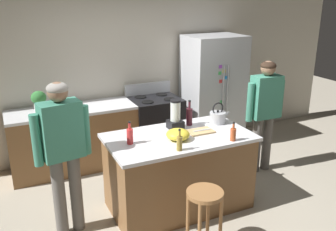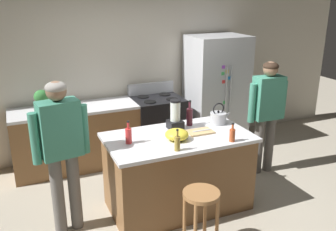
{
  "view_description": "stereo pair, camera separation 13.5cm",
  "coord_description": "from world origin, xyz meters",
  "px_view_note": "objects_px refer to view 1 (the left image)",
  "views": [
    {
      "loc": [
        -1.76,
        -3.48,
        2.49
      ],
      "look_at": [
        0.0,
        0.3,
        1.06
      ],
      "focal_mm": 39.39,
      "sensor_mm": 36.0,
      "label": 1
    },
    {
      "loc": [
        -1.64,
        -3.54,
        2.49
      ],
      "look_at": [
        0.0,
        0.3,
        1.06
      ],
      "focal_mm": 39.39,
      "sensor_mm": 36.0,
      "label": 2
    }
  ],
  "objects_px": {
    "mixing_bowl": "(178,134)",
    "chef_knife": "(202,130)",
    "refrigerator": "(213,92)",
    "kitchen_island": "(179,171)",
    "potted_plant": "(39,100)",
    "bottle_cooking_sauce": "(233,134)",
    "bottle_vinegar": "(179,143)",
    "blender_appliance": "(175,117)",
    "person_by_sink_right": "(265,106)",
    "person_by_island_left": "(63,146)",
    "bottle_soda": "(130,136)",
    "stove_range": "(155,126)",
    "cutting_board": "(201,131)",
    "bottle_wine": "(189,116)",
    "tea_kettle": "(218,117)",
    "bar_stool": "(205,205)"
  },
  "relations": [
    {
      "from": "mixing_bowl",
      "to": "chef_knife",
      "type": "relative_size",
      "value": 1.2
    },
    {
      "from": "refrigerator",
      "to": "mixing_bowl",
      "type": "bearing_deg",
      "value": -131.9
    },
    {
      "from": "kitchen_island",
      "to": "potted_plant",
      "type": "distance_m",
      "value": 2.14
    },
    {
      "from": "bottle_cooking_sauce",
      "to": "chef_knife",
      "type": "relative_size",
      "value": 0.98
    },
    {
      "from": "kitchen_island",
      "to": "chef_knife",
      "type": "xyz_separation_m",
      "value": [
        0.3,
        -0.01,
        0.48
      ]
    },
    {
      "from": "chef_knife",
      "to": "bottle_cooking_sauce",
      "type": "bearing_deg",
      "value": -62.75
    },
    {
      "from": "bottle_cooking_sauce",
      "to": "bottle_vinegar",
      "type": "distance_m",
      "value": 0.65
    },
    {
      "from": "blender_appliance",
      "to": "mixing_bowl",
      "type": "height_order",
      "value": "blender_appliance"
    },
    {
      "from": "potted_plant",
      "to": "mixing_bowl",
      "type": "height_order",
      "value": "potted_plant"
    },
    {
      "from": "person_by_sink_right",
      "to": "potted_plant",
      "type": "xyz_separation_m",
      "value": [
        -2.83,
        1.2,
        0.12
      ]
    },
    {
      "from": "person_by_island_left",
      "to": "chef_knife",
      "type": "bearing_deg",
      "value": -1.88
    },
    {
      "from": "refrigerator",
      "to": "bottle_soda",
      "type": "bearing_deg",
      "value": -142.76
    },
    {
      "from": "stove_range",
      "to": "potted_plant",
      "type": "relative_size",
      "value": 3.65
    },
    {
      "from": "stove_range",
      "to": "mixing_bowl",
      "type": "bearing_deg",
      "value": -104.2
    },
    {
      "from": "cutting_board",
      "to": "chef_knife",
      "type": "height_order",
      "value": "chef_knife"
    },
    {
      "from": "bottle_wine",
      "to": "person_by_sink_right",
      "type": "bearing_deg",
      "value": 3.92
    },
    {
      "from": "mixing_bowl",
      "to": "blender_appliance",
      "type": "bearing_deg",
      "value": 68.67
    },
    {
      "from": "bottle_wine",
      "to": "tea_kettle",
      "type": "bearing_deg",
      "value": -14.29
    },
    {
      "from": "potted_plant",
      "to": "bottle_soda",
      "type": "xyz_separation_m",
      "value": [
        0.75,
        -1.53,
        -0.08
      ]
    },
    {
      "from": "refrigerator",
      "to": "potted_plant",
      "type": "bearing_deg",
      "value": 178.93
    },
    {
      "from": "kitchen_island",
      "to": "potted_plant",
      "type": "xyz_separation_m",
      "value": [
        -1.33,
        1.55,
        0.63
      ]
    },
    {
      "from": "refrigerator",
      "to": "blender_appliance",
      "type": "bearing_deg",
      "value": -135.7
    },
    {
      "from": "bottle_wine",
      "to": "kitchen_island",
      "type": "bearing_deg",
      "value": -135.68
    },
    {
      "from": "bar_stool",
      "to": "stove_range",
      "type": "bearing_deg",
      "value": 78.36
    },
    {
      "from": "bottle_wine",
      "to": "bottle_cooking_sauce",
      "type": "xyz_separation_m",
      "value": [
        0.2,
        -0.65,
        -0.04
      ]
    },
    {
      "from": "bottle_vinegar",
      "to": "person_by_island_left",
      "type": "bearing_deg",
      "value": 159.76
    },
    {
      "from": "refrigerator",
      "to": "chef_knife",
      "type": "height_order",
      "value": "refrigerator"
    },
    {
      "from": "blender_appliance",
      "to": "tea_kettle",
      "type": "xyz_separation_m",
      "value": [
        0.56,
        -0.05,
        -0.07
      ]
    },
    {
      "from": "person_by_island_left",
      "to": "bottle_soda",
      "type": "height_order",
      "value": "person_by_island_left"
    },
    {
      "from": "bottle_cooking_sauce",
      "to": "mixing_bowl",
      "type": "distance_m",
      "value": 0.61
    },
    {
      "from": "refrigerator",
      "to": "cutting_board",
      "type": "distance_m",
      "value": 1.86
    },
    {
      "from": "bar_stool",
      "to": "person_by_island_left",
      "type": "bearing_deg",
      "value": 142.6
    },
    {
      "from": "kitchen_island",
      "to": "refrigerator",
      "type": "height_order",
      "value": "refrigerator"
    },
    {
      "from": "refrigerator",
      "to": "bottle_vinegar",
      "type": "relative_size",
      "value": 7.71
    },
    {
      "from": "person_by_sink_right",
      "to": "cutting_board",
      "type": "relative_size",
      "value": 5.33
    },
    {
      "from": "cutting_board",
      "to": "chef_knife",
      "type": "distance_m",
      "value": 0.02
    },
    {
      "from": "bottle_vinegar",
      "to": "mixing_bowl",
      "type": "distance_m",
      "value": 0.3
    },
    {
      "from": "kitchen_island",
      "to": "mixing_bowl",
      "type": "height_order",
      "value": "mixing_bowl"
    },
    {
      "from": "potted_plant",
      "to": "refrigerator",
      "type": "bearing_deg",
      "value": -1.07
    },
    {
      "from": "bottle_wine",
      "to": "mixing_bowl",
      "type": "bearing_deg",
      "value": -132.88
    },
    {
      "from": "potted_plant",
      "to": "bottle_soda",
      "type": "distance_m",
      "value": 1.71
    },
    {
      "from": "potted_plant",
      "to": "bottle_cooking_sauce",
      "type": "xyz_separation_m",
      "value": [
        1.81,
        -1.93,
        -0.09
      ]
    },
    {
      "from": "blender_appliance",
      "to": "person_by_sink_right",
      "type": "bearing_deg",
      "value": 4.95
    },
    {
      "from": "kitchen_island",
      "to": "refrigerator",
      "type": "xyz_separation_m",
      "value": [
        1.37,
        1.5,
        0.45
      ]
    },
    {
      "from": "bar_stool",
      "to": "tea_kettle",
      "type": "relative_size",
      "value": 2.43
    },
    {
      "from": "potted_plant",
      "to": "chef_knife",
      "type": "xyz_separation_m",
      "value": [
        1.63,
        -1.56,
        -0.15
      ]
    },
    {
      "from": "bottle_cooking_sauce",
      "to": "mixing_bowl",
      "type": "bearing_deg",
      "value": 151.97
    },
    {
      "from": "bottle_vinegar",
      "to": "bottle_soda",
      "type": "relative_size",
      "value": 0.92
    },
    {
      "from": "person_by_sink_right",
      "to": "person_by_island_left",
      "type": "bearing_deg",
      "value": -173.7
    },
    {
      "from": "kitchen_island",
      "to": "cutting_board",
      "type": "bearing_deg",
      "value": -1.99
    }
  ]
}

